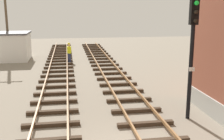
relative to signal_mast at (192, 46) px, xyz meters
name	(u,v)px	position (x,y,z in m)	size (l,w,h in m)	color
signal_mast	(192,46)	(0.00, 0.00, 0.00)	(0.36, 0.40, 5.42)	black
control_hut	(14,46)	(-10.65, 17.09, -2.01)	(3.00, 3.80, 2.76)	silver
utility_pole_far	(6,11)	(-11.48, 18.56, 1.40)	(1.80, 0.24, 9.20)	brown
track_worker_foreground	(69,52)	(-5.29, 15.07, -2.47)	(0.40, 0.40, 1.87)	#262D4C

